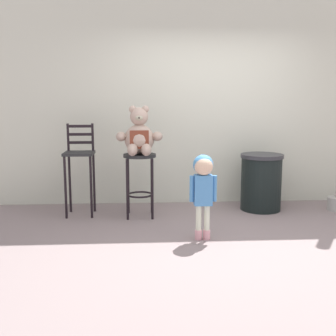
{
  "coord_description": "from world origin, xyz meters",
  "views": [
    {
      "loc": [
        -0.94,
        -4.2,
        1.49
      ],
      "look_at": [
        -0.64,
        0.66,
        0.69
      ],
      "focal_mm": 44.28,
      "sensor_mm": 36.0,
      "label": 1
    }
  ],
  "objects_px": {
    "child_walking": "(203,178)",
    "bar_chair_empty": "(80,161)",
    "trash_bin": "(261,182)",
    "teddy_bear": "(139,137)",
    "bar_stool_with_teddy": "(140,172)"
  },
  "relations": [
    {
      "from": "child_walking",
      "to": "bar_chair_empty",
      "type": "relative_size",
      "value": 0.78
    },
    {
      "from": "trash_bin",
      "to": "teddy_bear",
      "type": "bearing_deg",
      "value": -171.16
    },
    {
      "from": "bar_chair_empty",
      "to": "child_walking",
      "type": "bearing_deg",
      "value": -36.78
    },
    {
      "from": "bar_stool_with_teddy",
      "to": "child_walking",
      "type": "distance_m",
      "value": 1.18
    },
    {
      "from": "child_walking",
      "to": "trash_bin",
      "type": "distance_m",
      "value": 1.56
    },
    {
      "from": "bar_stool_with_teddy",
      "to": "bar_chair_empty",
      "type": "xyz_separation_m",
      "value": [
        -0.78,
        0.13,
        0.12
      ]
    },
    {
      "from": "bar_stool_with_teddy",
      "to": "teddy_bear",
      "type": "xyz_separation_m",
      "value": [
        0.0,
        -0.03,
        0.45
      ]
    },
    {
      "from": "child_walking",
      "to": "bar_chair_empty",
      "type": "bearing_deg",
      "value": -95.7
    },
    {
      "from": "teddy_bear",
      "to": "bar_stool_with_teddy",
      "type": "bearing_deg",
      "value": 90.0
    },
    {
      "from": "teddy_bear",
      "to": "child_walking",
      "type": "distance_m",
      "value": 1.21
    },
    {
      "from": "bar_stool_with_teddy",
      "to": "trash_bin",
      "type": "bearing_deg",
      "value": 7.81
    },
    {
      "from": "bar_stool_with_teddy",
      "to": "child_walking",
      "type": "bearing_deg",
      "value": -54.59
    },
    {
      "from": "bar_stool_with_teddy",
      "to": "child_walking",
      "type": "relative_size",
      "value": 0.88
    },
    {
      "from": "trash_bin",
      "to": "bar_chair_empty",
      "type": "xyz_separation_m",
      "value": [
        -2.43,
        -0.09,
        0.32
      ]
    },
    {
      "from": "teddy_bear",
      "to": "trash_bin",
      "type": "bearing_deg",
      "value": 8.84
    }
  ]
}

